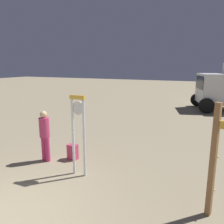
# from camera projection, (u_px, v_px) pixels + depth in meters

# --- Properties ---
(standing_clock) EXTENTS (0.41, 0.11, 2.12)m
(standing_clock) POSITION_uv_depth(u_px,v_px,m) (78.00, 128.00, 5.65)
(standing_clock) COLOR white
(standing_clock) RESTS_ON ground_plane
(person_near_clock) EXTENTS (0.30, 0.30, 1.55)m
(person_near_clock) POSITION_uv_depth(u_px,v_px,m) (45.00, 133.00, 6.58)
(person_near_clock) COLOR #C22F63
(person_near_clock) RESTS_ON ground_plane
(backpack) EXTENTS (0.30, 0.24, 0.48)m
(backpack) POSITION_uv_depth(u_px,v_px,m) (73.00, 152.00, 6.81)
(backpack) COLOR #C03859
(backpack) RESTS_ON ground_plane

